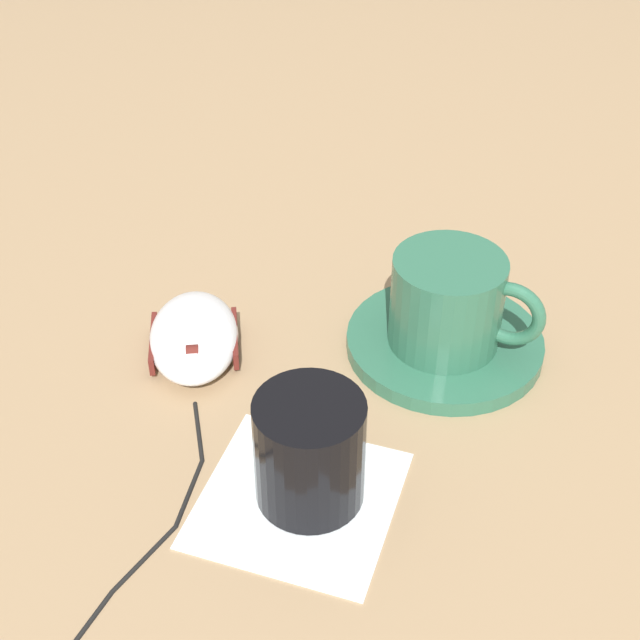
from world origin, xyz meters
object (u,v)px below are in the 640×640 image
at_px(computer_mouse, 194,336).
at_px(coffee_cup, 450,302).
at_px(saucer, 444,343).
at_px(drinking_glass, 310,451).

bearing_deg(computer_mouse, coffee_cup, 35.72).
height_order(saucer, drinking_glass, drinking_glass).
xyz_separation_m(coffee_cup, drinking_glass, (0.00, -0.18, -0.01)).
bearing_deg(coffee_cup, saucer, 124.47).
height_order(saucer, computer_mouse, computer_mouse).
xyz_separation_m(computer_mouse, drinking_glass, (0.16, -0.06, 0.02)).
distance_m(coffee_cup, drinking_glass, 0.18).
distance_m(computer_mouse, drinking_glass, 0.17).
relative_size(coffee_cup, computer_mouse, 0.92).
distance_m(saucer, drinking_glass, 0.18).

